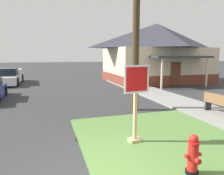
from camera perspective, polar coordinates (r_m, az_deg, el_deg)
The scene contains 8 objects.
grass_corner_patch at distance 6.75m, azimuth 12.83°, elevation -13.61°, with size 4.87×5.13×0.08m, color #567F3D.
sidewalk_strip at distance 12.64m, azimuth 15.76°, elevation -3.01°, with size 2.20×19.84×0.12m, color gray.
fire_hydrant at distance 4.89m, azimuth 21.68°, elevation -17.23°, with size 0.38×0.34×0.88m.
stop_sign at distance 5.95m, azimuth 6.63°, elevation -4.57°, with size 0.80×0.32×2.26m.
manhole_cover at distance 6.70m, azimuth -7.25°, elevation -13.93°, with size 0.70×0.70×0.02m, color black.
pickup_truck_white at distance 20.96m, azimuth -26.89°, elevation 2.54°, with size 2.06×5.59×1.48m.
street_bench at distance 9.87m, azimuth 28.09°, elevation -3.90°, with size 0.54×1.59×0.85m.
corner_house at distance 21.17m, azimuth 12.21°, elevation 9.64°, with size 9.85×8.51×5.71m.
Camera 1 is at (-0.65, -3.84, 2.60)m, focal length 32.74 mm.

